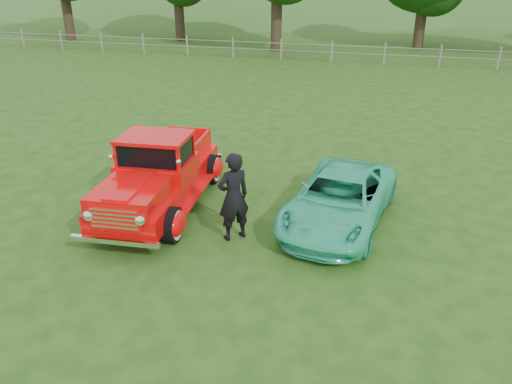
# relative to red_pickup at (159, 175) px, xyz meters

# --- Properties ---
(ground) EXTENTS (140.00, 140.00, 0.00)m
(ground) POSITION_rel_red_pickup_xyz_m (1.43, -1.87, -0.80)
(ground) COLOR #214512
(ground) RESTS_ON ground
(distant_hills) EXTENTS (116.00, 60.00, 18.00)m
(distant_hills) POSITION_rel_red_pickup_xyz_m (-2.66, 57.60, -5.34)
(distant_hills) COLOR #345D22
(distant_hills) RESTS_ON ground
(fence_line) EXTENTS (48.00, 0.12, 1.20)m
(fence_line) POSITION_rel_red_pickup_xyz_m (1.43, 20.13, -0.19)
(fence_line) COLOR gray
(fence_line) RESTS_ON ground
(red_pickup) EXTENTS (2.50, 5.10, 1.78)m
(red_pickup) POSITION_rel_red_pickup_xyz_m (0.00, 0.00, 0.00)
(red_pickup) COLOR black
(red_pickup) RESTS_ON ground
(teal_sedan) EXTENTS (2.49, 4.35, 1.14)m
(teal_sedan) POSITION_rel_red_pickup_xyz_m (4.15, 0.26, -0.22)
(teal_sedan) COLOR #33CC99
(teal_sedan) RESTS_ON ground
(man) EXTENTS (0.81, 0.80, 1.89)m
(man) POSITION_rel_red_pickup_xyz_m (2.12, -0.98, 0.15)
(man) COLOR black
(man) RESTS_ON ground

